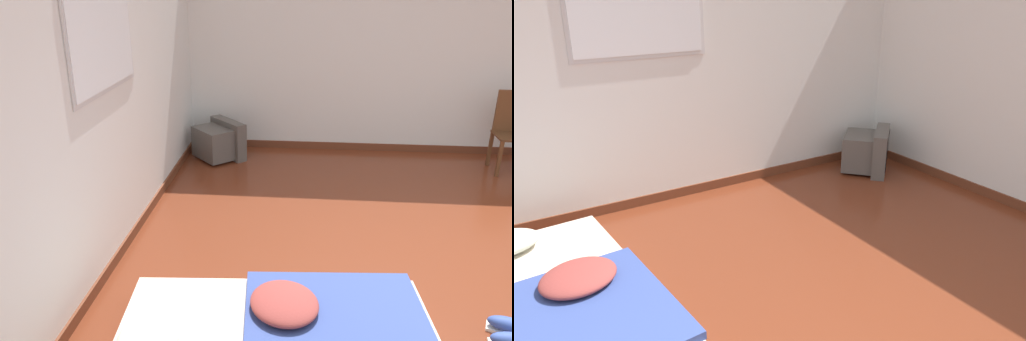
% 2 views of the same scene
% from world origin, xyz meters
% --- Properties ---
extents(ground_plane, '(20.00, 20.00, 0.00)m').
position_xyz_m(ground_plane, '(0.00, 0.00, 0.00)').
color(ground_plane, maroon).
extents(wall_back, '(8.39, 0.08, 2.60)m').
position_xyz_m(wall_back, '(0.00, 2.82, 1.29)').
color(wall_back, white).
rests_on(wall_back, ground_plane).
extents(wall_right, '(0.08, 7.99, 2.60)m').
position_xyz_m(wall_right, '(3.02, 0.00, 1.29)').
color(wall_right, white).
rests_on(wall_right, ground_plane).
extents(mattress_bed, '(1.18, 1.94, 0.31)m').
position_xyz_m(mattress_bed, '(-0.81, 1.48, 0.12)').
color(mattress_bed, beige).
rests_on(mattress_bed, ground_plane).
extents(crt_tv, '(0.70, 0.69, 0.46)m').
position_xyz_m(crt_tv, '(2.51, 2.37, 0.22)').
color(crt_tv, '#56514C').
rests_on(crt_tv, ground_plane).
extents(sneaker_pair, '(0.32, 0.31, 0.10)m').
position_xyz_m(sneaker_pair, '(-0.57, 0.06, 0.05)').
color(sneaker_pair, silver).
rests_on(sneaker_pair, ground_plane).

